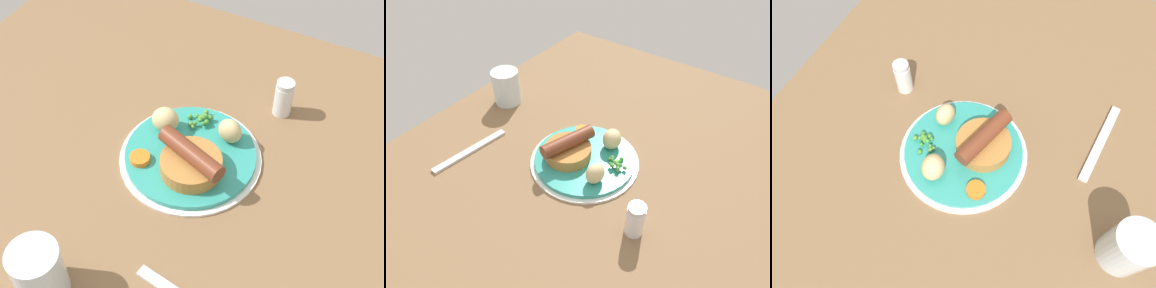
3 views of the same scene
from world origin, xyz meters
TOP-DOWN VIEW (x-y plane):
  - dining_table at (0.00, 0.00)cm, footprint 110.00×80.00cm
  - dinner_plate at (2.31, 0.26)cm, footprint 23.12×23.12cm
  - sausage_pudding at (0.61, 3.06)cm, footprint 12.13×9.74cm
  - pea_pile at (3.77, -7.01)cm, footprint 4.31×4.75cm
  - potato_chunk_0 at (8.44, -2.87)cm, footprint 5.21×4.71cm
  - potato_chunk_1 at (-2.05, -5.50)cm, footprint 4.68×4.00cm
  - carrot_slice_0 at (8.71, 5.05)cm, footprint 4.17×4.17cm
  - fork at (-9.80, 22.35)cm, footprint 18.05×4.00cm
  - drinking_glass at (9.15, 29.18)cm, footprint 6.83×6.83cm
  - salt_shaker at (-6.92, -16.95)cm, footprint 3.23×3.23cm

SIDE VIEW (x-z plane):
  - dining_table at x=0.00cm, z-range 0.00..3.00cm
  - fork at x=-9.80cm, z-range 3.00..3.60cm
  - dinner_plate at x=2.31cm, z-range 2.87..4.27cm
  - carrot_slice_0 at x=8.71cm, z-range 4.40..5.41cm
  - pea_pile at x=3.77cm, z-range 4.48..6.32cm
  - salt_shaker at x=-6.92cm, z-range 2.96..9.88cm
  - sausage_pudding at x=0.61cm, z-range 3.76..9.25cm
  - potato_chunk_1 at x=-2.05cm, z-range 4.40..8.69cm
  - potato_chunk_0 at x=8.44cm, z-range 4.40..8.85cm
  - drinking_glass at x=9.15cm, z-range 3.00..11.82cm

